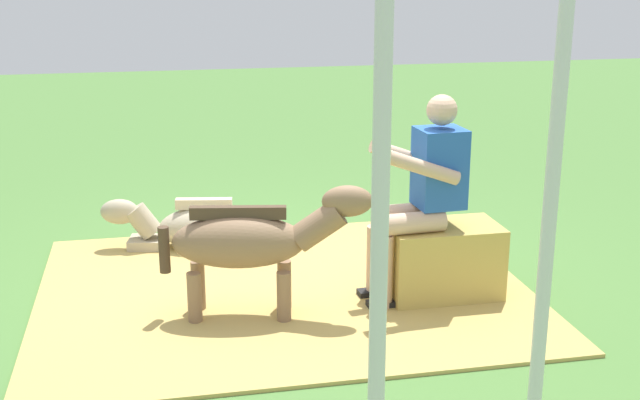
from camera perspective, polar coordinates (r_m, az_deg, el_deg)
ground_plane at (r=5.88m, az=-1.96°, el=-5.88°), size 24.00×24.00×0.00m
hay_patch at (r=5.76m, az=-2.50°, el=-6.25°), size 3.33×2.70×0.02m
hay_bale at (r=5.65m, az=8.47°, el=-4.23°), size 0.75×0.45×0.51m
person_seated at (r=5.42m, az=7.06°, el=0.77°), size 0.68×0.44×1.39m
pony_standing at (r=5.20m, az=-4.64°, el=-2.85°), size 1.34×0.46×0.88m
pony_lying at (r=6.57m, az=-8.13°, el=-1.84°), size 1.36×0.55×0.42m
soda_bottle at (r=6.27m, az=10.93°, el=-3.48°), size 0.07×0.07×0.27m
tent_pole_left at (r=3.40m, az=15.64°, el=-0.34°), size 0.06×0.06×2.57m
tent_pole_mid at (r=2.73m, az=4.11°, el=-3.81°), size 0.06×0.06×2.57m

